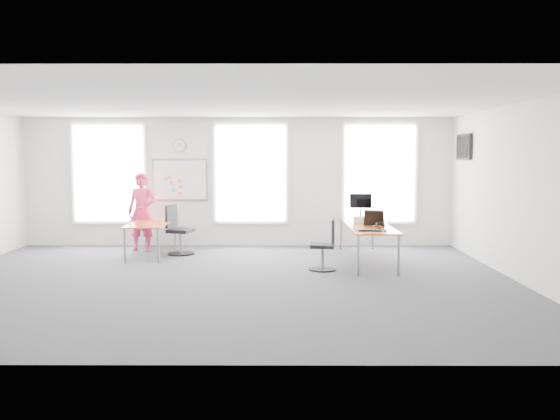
{
  "coord_description": "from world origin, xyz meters",
  "views": [
    {
      "loc": [
        1.04,
        -9.82,
        2.12
      ],
      "look_at": [
        1.0,
        1.2,
        1.1
      ],
      "focal_mm": 38.0,
      "sensor_mm": 36.0,
      "label": 1
    }
  ],
  "objects_px": {
    "desk_left": "(151,225)",
    "headphones": "(380,225)",
    "person": "(142,212)",
    "chair_left": "(178,233)",
    "desk_right": "(367,226)",
    "monitor": "(361,203)",
    "chair_right": "(325,248)",
    "keyboard": "(370,231)"
  },
  "relations": [
    {
      "from": "monitor",
      "to": "chair_left",
      "type": "bearing_deg",
      "value": -171.7
    },
    {
      "from": "chair_right",
      "to": "desk_right",
      "type": "bearing_deg",
      "value": 143.15
    },
    {
      "from": "person",
      "to": "headphones",
      "type": "distance_m",
      "value": 5.3
    },
    {
      "from": "desk_right",
      "to": "chair_right",
      "type": "relative_size",
      "value": 3.27
    },
    {
      "from": "desk_right",
      "to": "desk_left",
      "type": "height_order",
      "value": "desk_right"
    },
    {
      "from": "headphones",
      "to": "monitor",
      "type": "height_order",
      "value": "monitor"
    },
    {
      "from": "person",
      "to": "keyboard",
      "type": "bearing_deg",
      "value": -21.11
    },
    {
      "from": "headphones",
      "to": "person",
      "type": "bearing_deg",
      "value": 156.45
    },
    {
      "from": "person",
      "to": "monitor",
      "type": "bearing_deg",
      "value": 4.48
    },
    {
      "from": "desk_left",
      "to": "chair_right",
      "type": "relative_size",
      "value": 2.06
    },
    {
      "from": "person",
      "to": "headphones",
      "type": "relative_size",
      "value": 10.01
    },
    {
      "from": "chair_right",
      "to": "monitor",
      "type": "height_order",
      "value": "monitor"
    },
    {
      "from": "desk_left",
      "to": "person",
      "type": "distance_m",
      "value": 0.7
    },
    {
      "from": "monitor",
      "to": "chair_right",
      "type": "bearing_deg",
      "value": -109.77
    },
    {
      "from": "chair_left",
      "to": "monitor",
      "type": "distance_m",
      "value": 4.0
    },
    {
      "from": "chair_left",
      "to": "monitor",
      "type": "relative_size",
      "value": 2.0
    },
    {
      "from": "keyboard",
      "to": "chair_right",
      "type": "bearing_deg",
      "value": 168.95
    },
    {
      "from": "chair_left",
      "to": "desk_right",
      "type": "bearing_deg",
      "value": -84.55
    },
    {
      "from": "headphones",
      "to": "keyboard",
      "type": "bearing_deg",
      "value": -118.01
    },
    {
      "from": "chair_right",
      "to": "person",
      "type": "relative_size",
      "value": 0.55
    },
    {
      "from": "person",
      "to": "headphones",
      "type": "height_order",
      "value": "person"
    },
    {
      "from": "chair_left",
      "to": "person",
      "type": "bearing_deg",
      "value": 80.84
    },
    {
      "from": "chair_right",
      "to": "keyboard",
      "type": "bearing_deg",
      "value": 80.61
    },
    {
      "from": "person",
      "to": "keyboard",
      "type": "xyz_separation_m",
      "value": [
        4.69,
        -2.43,
        -0.1
      ]
    },
    {
      "from": "headphones",
      "to": "desk_right",
      "type": "bearing_deg",
      "value": 102.01
    },
    {
      "from": "chair_left",
      "to": "keyboard",
      "type": "distance_m",
      "value": 4.32
    },
    {
      "from": "monitor",
      "to": "headphones",
      "type": "bearing_deg",
      "value": -81.22
    },
    {
      "from": "chair_right",
      "to": "monitor",
      "type": "bearing_deg",
      "value": 162.25
    },
    {
      "from": "desk_right",
      "to": "monitor",
      "type": "xyz_separation_m",
      "value": [
        0.02,
        1.11,
        0.37
      ]
    },
    {
      "from": "desk_left",
      "to": "chair_left",
      "type": "height_order",
      "value": "chair_left"
    },
    {
      "from": "desk_left",
      "to": "chair_right",
      "type": "height_order",
      "value": "chair_right"
    },
    {
      "from": "desk_right",
      "to": "person",
      "type": "distance_m",
      "value": 4.96
    },
    {
      "from": "desk_left",
      "to": "chair_left",
      "type": "distance_m",
      "value": 0.59
    },
    {
      "from": "desk_right",
      "to": "keyboard",
      "type": "xyz_separation_m",
      "value": [
        -0.11,
        -1.17,
        0.06
      ]
    },
    {
      "from": "chair_left",
      "to": "person",
      "type": "xyz_separation_m",
      "value": [
        -0.88,
        0.44,
        0.41
      ]
    },
    {
      "from": "desk_left",
      "to": "person",
      "type": "xyz_separation_m",
      "value": [
        -0.34,
        0.58,
        0.22
      ]
    },
    {
      "from": "chair_left",
      "to": "keyboard",
      "type": "height_order",
      "value": "chair_left"
    },
    {
      "from": "headphones",
      "to": "monitor",
      "type": "xyz_separation_m",
      "value": [
        -0.14,
        1.7,
        0.27
      ]
    },
    {
      "from": "person",
      "to": "monitor",
      "type": "relative_size",
      "value": 3.28
    },
    {
      "from": "desk_right",
      "to": "headphones",
      "type": "height_order",
      "value": "headphones"
    },
    {
      "from": "desk_right",
      "to": "chair_right",
      "type": "bearing_deg",
      "value": -133.05
    },
    {
      "from": "desk_left",
      "to": "headphones",
      "type": "bearing_deg",
      "value": -15.39
    }
  ]
}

